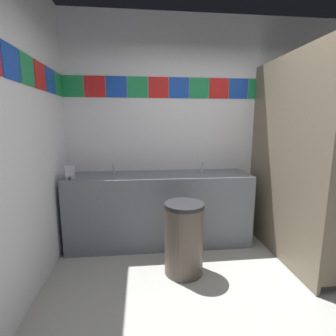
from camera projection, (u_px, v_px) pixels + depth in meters
ground_plane at (266, 332)px, 1.85m from camera, size 8.09×8.09×0.00m
wall_back at (207, 129)px, 3.38m from camera, size 3.68×0.09×2.86m
vanity_counter at (160, 208)px, 3.17m from camera, size 2.23×0.57×0.89m
faucet_left at (114, 170)px, 3.11m from camera, size 0.04×0.10×0.14m
faucet_right at (202, 168)px, 3.22m from camera, size 0.04×0.10×0.14m
soap_dispenser at (70, 172)px, 2.80m from camera, size 0.09×0.09×0.16m
stall_divider at (312, 164)px, 2.51m from camera, size 0.92×1.47×2.23m
toilet at (303, 218)px, 3.25m from camera, size 0.39×0.49×0.74m
trash_bin at (184, 238)px, 2.53m from camera, size 0.40×0.40×0.74m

